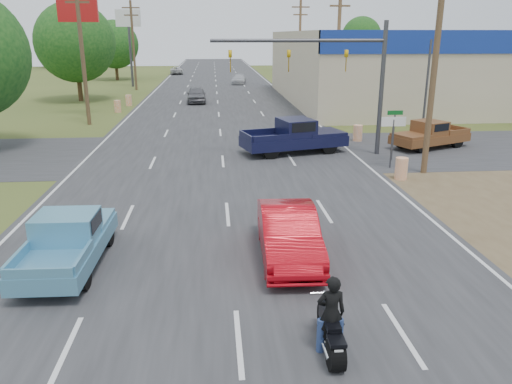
{
  "coord_description": "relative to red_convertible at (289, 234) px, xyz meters",
  "views": [
    {
      "loc": [
        -0.41,
        -9.2,
        6.29
      ],
      "look_at": [
        0.93,
        6.53,
        1.3
      ],
      "focal_mm": 35.0,
      "sensor_mm": 36.0,
      "label": 1
    }
  ],
  "objects": [
    {
      "name": "pole_sign_left_near",
      "position": [
        -12.17,
        27.87,
        6.42
      ],
      "size": [
        3.0,
        0.35,
        9.2
      ],
      "color": "#3F3F44",
      "rests_on": "ground"
    },
    {
      "name": "ground",
      "position": [
        -1.67,
        -4.13,
        -0.75
      ],
      "size": [
        200.0,
        200.0,
        0.0
      ],
      "primitive_type": "plane",
      "color": "#3F4F1F",
      "rests_on": "ground"
    },
    {
      "name": "utility_pole_3",
      "position": [
        7.83,
        44.87,
        4.56
      ],
      "size": [
        2.0,
        0.28,
        10.0
      ],
      "color": "#4C3823",
      "rests_on": "ground"
    },
    {
      "name": "cross_road",
      "position": [
        -1.67,
        13.87,
        -0.75
      ],
      "size": [
        120.0,
        10.0,
        0.02
      ],
      "primitive_type": "cube",
      "color": "#2D2D30",
      "rests_on": "ground"
    },
    {
      "name": "tree_6",
      "position": [
        -31.67,
        90.87,
        5.75
      ],
      "size": [
        8.82,
        8.82,
        10.92
      ],
      "color": "#422D19",
      "rests_on": "ground"
    },
    {
      "name": "barrel_0",
      "position": [
        6.33,
        7.87,
        -0.25
      ],
      "size": [
        0.56,
        0.56,
        1.0
      ],
      "primitive_type": "cylinder",
      "color": "orange",
      "rests_on": "ground"
    },
    {
      "name": "utility_pole_1",
      "position": [
        7.83,
        8.87,
        4.56
      ],
      "size": [
        2.0,
        0.28,
        10.0
      ],
      "color": "#4C3823",
      "rests_on": "ground"
    },
    {
      "name": "distant_car_white",
      "position": [
        -8.06,
        72.36,
        -0.14
      ],
      "size": [
        2.37,
        4.55,
        1.22
      ],
      "primitive_type": "imported",
      "rotation": [
        0.0,
        0.0,
        3.22
      ],
      "color": "#BBBBBB",
      "rests_on": "ground"
    },
    {
      "name": "blue_pickup",
      "position": [
        -6.26,
        0.08,
        0.03
      ],
      "size": [
        1.91,
        4.72,
        1.55
      ],
      "rotation": [
        0.0,
        0.0,
        -0.02
      ],
      "color": "black",
      "rests_on": "ground"
    },
    {
      "name": "lane_sign",
      "position": [
        6.53,
        9.87,
        1.15
      ],
      "size": [
        1.2,
        0.08,
        2.52
      ],
      "color": "#3F3F44",
      "rests_on": "ground"
    },
    {
      "name": "pole_sign_left_far",
      "position": [
        -12.17,
        51.87,
        6.42
      ],
      "size": [
        3.0,
        0.35,
        9.2
      ],
      "color": "#3F3F44",
      "rests_on": "ground"
    },
    {
      "name": "barrel_1",
      "position": [
        6.73,
        16.37,
        -0.25
      ],
      "size": [
        0.56,
        0.56,
        1.0
      ],
      "primitive_type": "cylinder",
      "color": "orange",
      "rests_on": "ground"
    },
    {
      "name": "main_road",
      "position": [
        -1.67,
        35.87,
        -0.74
      ],
      "size": [
        15.0,
        180.0,
        0.02
      ],
      "primitive_type": "cube",
      "color": "#2D2D30",
      "rests_on": "ground"
    },
    {
      "name": "rider",
      "position": [
        0.18,
        -4.6,
        0.06
      ],
      "size": [
        0.6,
        0.4,
        1.63
      ],
      "primitive_type": "imported",
      "rotation": [
        0.0,
        0.0,
        3.13
      ],
      "color": "black",
      "rests_on": "ground"
    },
    {
      "name": "motorcycle",
      "position": [
        0.18,
        -4.64,
        -0.3
      ],
      "size": [
        0.62,
        2.01,
        1.02
      ],
      "rotation": [
        0.0,
        0.0,
        -0.01
      ],
      "color": "black",
      "rests_on": "ground"
    },
    {
      "name": "distant_car_silver",
      "position": [
        1.38,
        54.38,
        -0.14
      ],
      "size": [
        2.27,
        4.4,
        1.22
      ],
      "primitive_type": "imported",
      "rotation": [
        0.0,
        0.0,
        -0.14
      ],
      "color": "#BBBCC1",
      "rests_on": "ground"
    },
    {
      "name": "navy_pickup",
      "position": [
        2.43,
        13.58,
        0.2
      ],
      "size": [
        6.08,
        3.6,
        1.89
      ],
      "rotation": [
        0.0,
        0.0,
        -1.31
      ],
      "color": "black",
      "rests_on": "ground"
    },
    {
      "name": "utility_pole_6",
      "position": [
        -11.17,
        47.87,
        4.56
      ],
      "size": [
        2.0,
        0.28,
        10.0
      ],
      "color": "#4C3823",
      "rests_on": "ground"
    },
    {
      "name": "street_name_sign",
      "position": [
        7.13,
        11.37,
        0.85
      ],
      "size": [
        0.8,
        0.08,
        2.61
      ],
      "color": "#3F3F44",
      "rests_on": "ground"
    },
    {
      "name": "distant_car_grey",
      "position": [
        -3.7,
        35.55,
        -0.01
      ],
      "size": [
        1.89,
        4.44,
        1.5
      ],
      "primitive_type": "imported",
      "rotation": [
        0.0,
        0.0,
        0.03
      ],
      "color": "#5D5C61",
      "rests_on": "ground"
    },
    {
      "name": "barrel_2",
      "position": [
        -10.17,
        29.87,
        -0.25
      ],
      "size": [
        0.56,
        0.56,
        1.0
      ],
      "primitive_type": "cylinder",
      "color": "orange",
      "rests_on": "ground"
    },
    {
      "name": "tree_5",
      "position": [
        28.33,
        90.87,
        5.13
      ],
      "size": [
        7.98,
        7.98,
        9.88
      ],
      "color": "#422D19",
      "rests_on": "ground"
    },
    {
      "name": "utility_pole_2",
      "position": [
        7.83,
        26.87,
        4.56
      ],
      "size": [
        2.0,
        0.28,
        10.0
      ],
      "color": "#4C3823",
      "rests_on": "ground"
    },
    {
      "name": "red_convertible",
      "position": [
        0.0,
        0.0,
        0.0
      ],
      "size": [
        1.74,
        4.63,
        1.51
      ],
      "primitive_type": "imported",
      "rotation": [
        0.0,
        0.0,
        -0.03
      ],
      "color": "#B00812",
      "rests_on": "ground"
    },
    {
      "name": "brown_pickup",
      "position": [
        10.25,
        14.11,
        0.04
      ],
      "size": [
        5.1,
        3.63,
        1.58
      ],
      "rotation": [
        0.0,
        0.0,
        2.0
      ],
      "color": "black",
      "rests_on": "ground"
    },
    {
      "name": "utility_pole_5",
      "position": [
        -11.17,
        23.87,
        4.56
      ],
      "size": [
        2.0,
        0.28,
        10.0
      ],
      "color": "#4C3823",
      "rests_on": "ground"
    },
    {
      "name": "signal_mast",
      "position": [
        4.15,
        12.87,
        4.05
      ],
      "size": [
        9.12,
        0.4,
        7.0
      ],
      "color": "#3F3F44",
      "rests_on": "ground"
    },
    {
      "name": "tree_2",
      "position": [
        -15.87,
        61.87,
        4.2
      ],
      "size": [
        6.72,
        6.72,
        8.32
      ],
      "color": "#422D19",
      "rests_on": "ground"
    },
    {
      "name": "barrel_3",
      "position": [
        -9.87,
        33.87,
        -0.25
      ],
      "size": [
        0.56,
        0.56,
        1.0
      ],
      "primitive_type": "cylinder",
      "color": "orange",
      "rests_on": "ground"
    },
    {
      "name": "dirt_verge",
      "position": [
        9.33,
        5.87,
        -0.75
      ],
      "size": [
        8.0,
        18.0,
        0.01
      ],
      "primitive_type": "cube",
      "color": "brown",
      "rests_on": "ground"
    },
    {
      "name": "tree_1",
      "position": [
        -15.17,
        37.87,
        4.82
      ],
      "size": [
        7.56,
        7.56,
        9.36
      ],
      "color": "#422D19",
      "rests_on": "ground"
    }
  ]
}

